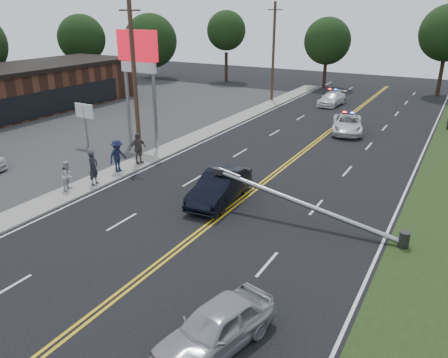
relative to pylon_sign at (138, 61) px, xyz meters
The scene contains 22 objects.
ground 18.50m from the pylon_sign, 53.13° to the right, with size 120.00×120.00×0.00m, color black.
parking_lot 11.92m from the pylon_sign, 157.17° to the right, with size 25.00×60.00×0.01m, color #2D2D2D.
sidewalk 7.46m from the pylon_sign, 62.30° to the right, with size 1.80×70.00×0.12m, color gray.
centerline_yellow 12.73m from the pylon_sign, 20.85° to the right, with size 0.36×80.00×0.00m, color gold.
pylon_sign is the anchor object (origin of this frame).
small_sign 5.45m from the pylon_sign, 150.26° to the right, with size 1.60×0.14×3.10m.
fallen_streetlight 16.66m from the pylon_sign, 22.22° to the right, with size 9.36×0.44×1.91m.
utility_pole_mid 2.55m from the pylon_sign, 56.98° to the right, with size 1.60×0.28×10.00m.
utility_pole_far 20.06m from the pylon_sign, 86.28° to the left, with size 1.60×0.28×10.00m.
tree_3 31.49m from the pylon_sign, 143.01° to the left, with size 6.05×6.05×8.73m.
tree_4 33.28m from the pylon_sign, 126.95° to the left, with size 7.32×7.32×8.81m.
tree_5 31.14m from the pylon_sign, 108.06° to the left, with size 5.13×5.13×9.17m.
tree_6 31.30m from the pylon_sign, 83.37° to the left, with size 5.63×5.63×8.44m.
tree_7 36.16m from the pylon_sign, 62.56° to the left, with size 6.09×6.09×9.88m.
crashed_sedan 12.32m from the pylon_sign, 30.69° to the right, with size 1.69×4.84×1.59m, color black.
waiting_sedan 21.52m from the pylon_sign, 45.22° to the right, with size 1.65×4.11×1.40m, color #A4A6AC.
emergency_a 16.95m from the pylon_sign, 42.89° to the left, with size 2.28×4.95×1.37m, color silver.
emergency_b 22.87m from the pylon_sign, 69.91° to the left, with size 1.85×4.54×1.32m, color white.
bystander_a 9.19m from the pylon_sign, 71.25° to the right, with size 0.70×0.46×1.91m, color #24242B.
bystander_b 10.12m from the pylon_sign, 77.95° to the right, with size 0.79×0.62×1.63m, color #B5B4B9.
bystander_c 7.41m from the pylon_sign, 66.45° to the right, with size 1.26×0.72×1.95m, color #161C38.
bystander_d 6.37m from the pylon_sign, 55.22° to the right, with size 1.16×0.48×1.98m, color #584A46.
Camera 1 is at (9.39, -9.55, 9.28)m, focal length 35.00 mm.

